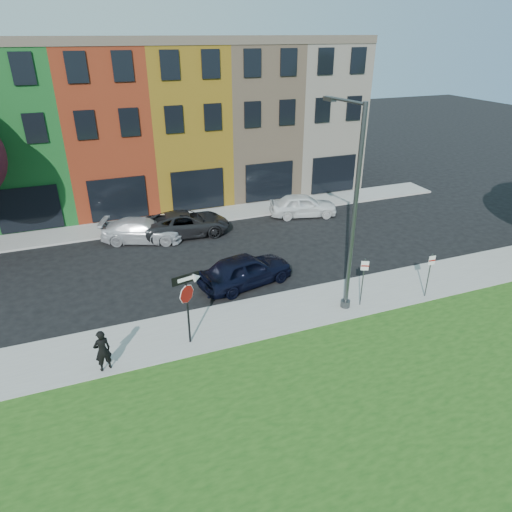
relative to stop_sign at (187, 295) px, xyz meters
name	(u,v)px	position (x,y,z in m)	size (l,w,h in m)	color
ground	(311,358)	(3.93, -2.35, -2.19)	(120.00, 120.00, 0.00)	black
sidewalk_near	(321,305)	(5.93, 0.65, -2.13)	(40.00, 3.00, 0.12)	gray
sidewalk_far	(157,223)	(0.93, 12.65, -2.13)	(40.00, 2.40, 0.12)	gray
rowhouse_block	(141,124)	(1.43, 18.83, 2.79)	(30.00, 10.12, 10.00)	beige
stop_sign	(187,295)	(0.00, 0.00, 0.00)	(1.03, 0.27, 2.91)	black
man	(102,351)	(-3.13, -0.45, -1.28)	(0.67, 0.53, 1.59)	black
sedan_near	(246,270)	(3.53, 3.58, -1.43)	(4.77, 2.73, 1.53)	black
parked_car_silver	(142,230)	(-0.22, 10.33, -1.54)	(4.87, 3.27, 1.31)	#B7B7BC
parked_car_dark	(186,223)	(2.28, 10.34, -1.49)	(5.20, 2.63, 1.41)	black
parked_car_white	(303,205)	(9.98, 10.62, -1.47)	(4.54, 2.69, 1.45)	white
street_lamp	(351,212)	(6.75, 0.25, 2.16)	(0.60, 2.57, 8.40)	#434648
parking_sign_a	(363,277)	(7.45, -0.06, -0.69)	(0.30, 0.17, 2.22)	#434648
parking_sign_b	(430,270)	(10.56, -0.46, -0.77)	(0.32, 0.09, 2.07)	#434648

